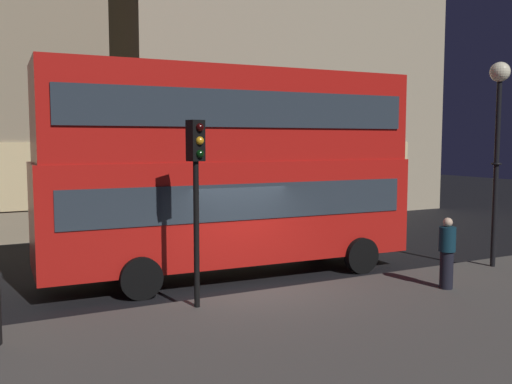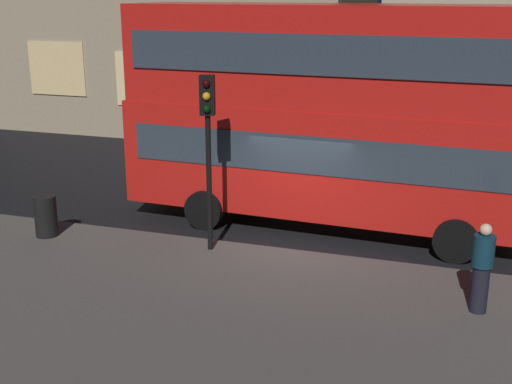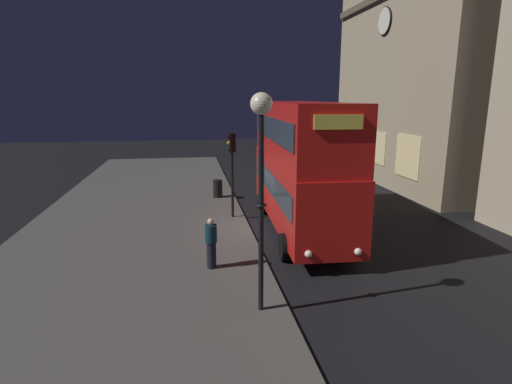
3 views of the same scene
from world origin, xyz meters
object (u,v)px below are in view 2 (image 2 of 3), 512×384
object	(u,v)px
pedestrian	(482,268)
litter_bin	(46,216)
traffic_light_near_kerb	(208,127)
double_decker_bus	(326,108)

from	to	relation	value
pedestrian	litter_bin	xyz separation A→B (m)	(-9.90, 0.92, -0.37)
traffic_light_near_kerb	litter_bin	bearing A→B (deg)	170.10
traffic_light_near_kerb	litter_bin	world-z (taller)	traffic_light_near_kerb
pedestrian	traffic_light_near_kerb	bearing A→B (deg)	-110.72
pedestrian	litter_bin	bearing A→B (deg)	-103.28
traffic_light_near_kerb	litter_bin	xyz separation A→B (m)	(-4.07, -0.40, -2.34)
double_decker_bus	litter_bin	xyz separation A→B (m)	(-6.07, -3.10, -2.41)
double_decker_bus	pedestrian	xyz separation A→B (m)	(3.83, -4.02, -2.04)
traffic_light_near_kerb	pedestrian	distance (m)	6.29
double_decker_bus	pedestrian	distance (m)	5.91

